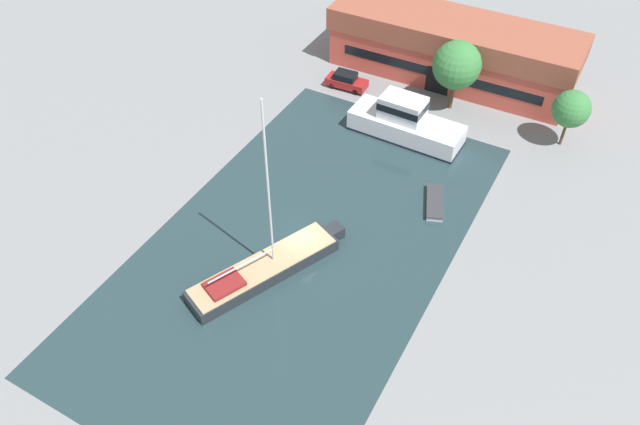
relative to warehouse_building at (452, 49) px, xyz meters
The scene contains 9 objects.
ground_plane 28.49m from the warehouse_building, 92.47° to the right, with size 440.00×440.00×0.00m, color gray.
water_canal 28.49m from the warehouse_building, 92.47° to the right, with size 21.27×38.18×0.01m, color #23383D.
warehouse_building is the anchor object (origin of this frame).
quay_tree_near_building 6.04m from the warehouse_building, 67.86° to the right, with size 4.54×4.54×6.96m.
quay_tree_by_water 14.38m from the warehouse_building, 24.98° to the right, with size 3.31×3.31×5.46m.
parked_car 11.17m from the warehouse_building, 139.13° to the right, with size 4.24×1.94×1.68m.
sailboat_moored 32.25m from the warehouse_building, 93.69° to the right, with size 7.21×12.56×14.80m.
motor_cruiser 11.89m from the warehouse_building, 89.67° to the right, with size 10.57×3.85×3.97m.
small_dinghy 20.32m from the warehouse_building, 72.63° to the right, with size 2.74×4.34×0.49m.
Camera 1 is at (16.99, -27.89, 34.76)m, focal length 35.00 mm.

